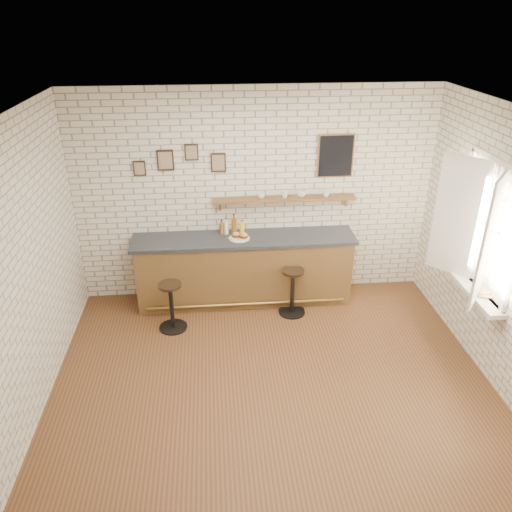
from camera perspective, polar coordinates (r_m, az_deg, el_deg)
The scene contains 21 objects.
ground at distance 6.04m, azimuth 1.70°, elevation -13.37°, with size 5.00×5.00×0.00m, color brown.
bar_counter at distance 7.14m, azimuth -1.34°, elevation -1.53°, with size 3.10×0.65×1.01m.
sandwich_plate at distance 6.88m, azimuth -1.92°, elevation 2.04°, with size 0.28×0.28×0.01m, color white.
ciabatta_sandwich at distance 6.86m, azimuth -1.84°, elevation 2.36°, with size 0.22×0.15×0.07m.
potato_chips at distance 6.87m, azimuth -2.10°, elevation 2.08°, with size 0.26×0.18×0.00m.
bitters_bottle_brown at distance 7.00m, azimuth -3.94°, elevation 3.17°, with size 0.07×0.07×0.22m.
bitters_bottle_white at distance 7.00m, azimuth -3.43°, elevation 3.28°, with size 0.06×0.06×0.24m.
bitters_bottle_amber at distance 6.99m, azimuth -2.53°, elevation 3.47°, with size 0.07×0.07×0.29m.
condiment_bottle_yellow at distance 7.01m, azimuth -1.60°, elevation 3.24°, with size 0.06×0.06×0.20m.
bar_stool_left at distance 6.68m, azimuth -9.64°, elevation -5.51°, with size 0.38×0.38×0.68m.
bar_stool_right at distance 6.93m, azimuth 4.19°, elevation -3.91°, with size 0.39×0.39×0.68m.
wall_shelf at distance 6.99m, azimuth 3.28°, elevation 6.51°, with size 2.00×0.18×0.18m.
shelf_cup_a at distance 6.92m, azimuth 0.60°, elevation 6.94°, with size 0.11×0.11×0.09m, color white.
shelf_cup_b at distance 6.96m, azimuth 3.31°, elevation 7.04°, with size 0.10×0.10×0.09m, color white.
shelf_cup_c at distance 7.00m, azimuth 5.21°, elevation 7.07°, with size 0.12×0.12×0.09m, color white.
shelf_cup_d at distance 7.07m, azimuth 8.05°, elevation 7.12°, with size 0.10×0.10×0.09m, color white.
back_wall_decor at distance 6.86m, azimuth 1.85°, elevation 11.15°, with size 2.96×0.02×0.56m.
window_sill at distance 6.46m, azimuth 23.16°, elevation -3.18°, with size 0.20×1.35×0.06m.
casement_window at distance 6.13m, azimuth 24.05°, elevation 2.89°, with size 0.40×1.30×1.56m.
book_lower at distance 6.27m, azimuth 23.90°, elevation -3.81°, with size 0.18×0.24×0.02m, color tan.
book_upper at distance 6.27m, azimuth 23.89°, elevation -3.61°, with size 0.15×0.20×0.02m, color tan.
Camera 1 is at (-0.60, -4.58, 3.89)m, focal length 35.00 mm.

